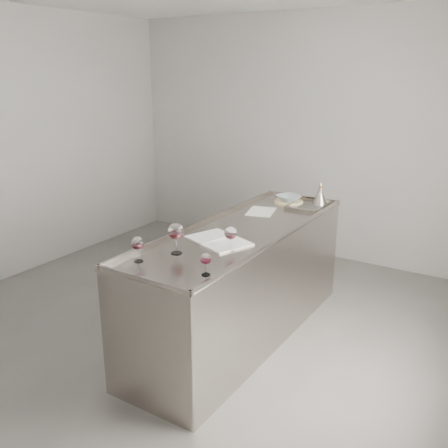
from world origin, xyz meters
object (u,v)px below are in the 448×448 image
Objects in this scene: wine_funnel at (320,197)px; wine_glass_right at (231,233)px; wine_glass_left at (138,244)px; notebook at (218,240)px; wine_glass_middle at (176,232)px; wine_glass_small at (206,260)px; ceramic_bowl at (289,198)px; counter at (241,284)px.

wine_glass_right is at bearing -92.06° from wine_funnel.
wine_glass_left reaches higher than notebook.
wine_glass_middle is 0.44m from wine_glass_small.
wine_glass_right reaches higher than ceramic_bowl.
counter is at bearing 80.68° from wine_glass_middle.
wine_glass_middle is at bearing -138.86° from wine_glass_right.
wine_glass_right is 1.23× the size of wine_glass_small.
wine_glass_left is at bearing -128.78° from wine_glass_right.
wine_glass_left is 0.98× the size of wine_glass_right.
counter is at bearing 106.97° from wine_glass_small.
wine_funnel reaches higher than counter.
wine_funnel is (0.34, 1.78, -0.09)m from wine_glass_middle.
wine_glass_small is 1.98m from wine_funnel.
counter is 0.94m from wine_glass_middle.
wine_glass_left is 0.79× the size of wine_glass_middle.
wine_glass_left is at bearing -89.66° from notebook.
counter is 0.58m from notebook.
wine_glass_right is at bearing 102.42° from wine_glass_small.
wine_funnel is at bearing 79.05° from wine_glass_middle.
counter is at bearing -101.99° from wine_funnel.
ceramic_bowl is (-0.05, 0.97, 0.51)m from counter.
wine_funnel is at bearing 21.74° from ceramic_bowl.
wine_glass_middle is at bearing -92.34° from ceramic_bowl.
wine_funnel reaches higher than wine_glass_small.
notebook is at bearing -88.14° from ceramic_bowl.
wine_glass_right is 1.53m from wine_funnel.
wine_glass_right is 0.33× the size of notebook.
wine_glass_left is at bearing -95.59° from ceramic_bowl.
counter is 4.48× the size of notebook.
notebook is (-0.18, 0.12, -0.12)m from wine_glass_right.
notebook is 1.43m from wine_funnel.
wine_glass_middle is 1.52× the size of wine_glass_small.
wine_glass_right is 0.47m from wine_glass_small.
wine_funnel is (0.23, 1.08, 0.54)m from counter.
wine_glass_small is at bearing -88.68° from wine_funnel.
wine_glass_small is at bearing 5.97° from wine_glass_left.
wine_glass_right is 0.84× the size of ceramic_bowl.
wine_funnel reaches higher than ceramic_bowl.
wine_glass_middle is at bearing -99.32° from counter.
notebook is at bearing 69.78° from wine_glass_left.
wine_glass_left is (-0.23, -0.95, 0.59)m from counter.
ceramic_bowl is at bearing 98.88° from wine_glass_right.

